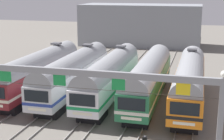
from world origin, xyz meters
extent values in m
plane|color=slate|center=(0.00, 0.00, 0.00)|extent=(160.00, 160.00, 0.00)
cube|color=gray|center=(-9.14, 17.00, 0.07)|extent=(0.07, 70.00, 0.15)
cube|color=gray|center=(-7.71, 17.00, 0.07)|extent=(0.07, 70.00, 0.15)
cube|color=gray|center=(-4.93, 17.00, 0.07)|extent=(0.07, 70.00, 0.15)
cube|color=gray|center=(-3.49, 17.00, 0.07)|extent=(0.07, 70.00, 0.15)
cube|color=gray|center=(-0.72, 17.00, 0.07)|extent=(0.07, 70.00, 0.15)
cube|color=gray|center=(0.72, 17.00, 0.07)|extent=(0.07, 70.00, 0.15)
cube|color=gray|center=(3.49, 17.00, 0.07)|extent=(0.07, 70.00, 0.15)
cube|color=gray|center=(4.93, 17.00, 0.07)|extent=(0.07, 70.00, 0.15)
cube|color=gray|center=(7.71, 17.00, 0.07)|extent=(0.07, 70.00, 0.15)
cube|color=gray|center=(9.14, 17.00, 0.07)|extent=(0.07, 70.00, 0.15)
cube|color=maroon|center=(-8.42, 0.00, 2.23)|extent=(2.85, 18.00, 2.35)
cube|color=beige|center=(-8.42, 0.00, 1.87)|extent=(2.88, 18.02, 0.28)
cylinder|color=gray|center=(-8.42, 0.00, 3.40)|extent=(2.74, 17.64, 2.74)
cube|color=black|center=(-8.42, -6.30, 0.53)|extent=(2.28, 2.60, 1.05)
cube|color=black|center=(-8.42, 6.30, 0.53)|extent=(2.28, 2.60, 1.05)
cube|color=#4C4C51|center=(-8.42, 5.04, 4.95)|extent=(1.10, 1.10, 0.20)
cube|color=silver|center=(-4.21, 0.00, 2.23)|extent=(2.85, 18.00, 2.35)
cube|color=navy|center=(-4.21, 0.00, 1.87)|extent=(2.88, 18.02, 0.28)
cylinder|color=gray|center=(-4.21, 0.00, 3.40)|extent=(2.74, 17.64, 2.74)
cube|color=black|center=(-4.21, -9.02, 2.70)|extent=(2.28, 0.06, 1.03)
cube|color=silver|center=(-4.21, -9.02, 1.47)|extent=(1.71, 0.05, 0.24)
cube|color=black|center=(-4.21, -6.30, 0.53)|extent=(2.28, 2.60, 1.05)
cube|color=black|center=(-4.21, 6.30, 0.53)|extent=(2.28, 2.60, 1.05)
cube|color=#4C4C51|center=(-4.21, 5.04, 4.95)|extent=(1.10, 1.10, 0.20)
cube|color=white|center=(0.00, 0.00, 2.23)|extent=(2.85, 18.00, 2.35)
cube|color=#198C4C|center=(0.00, 0.00, 1.87)|extent=(2.88, 18.02, 0.28)
cylinder|color=gray|center=(0.00, 0.00, 3.40)|extent=(2.74, 17.64, 2.74)
cube|color=black|center=(0.00, -9.02, 2.70)|extent=(2.28, 0.06, 1.03)
cube|color=silver|center=(0.00, -9.02, 1.47)|extent=(1.71, 0.05, 0.24)
cube|color=black|center=(0.00, -6.30, 0.53)|extent=(2.28, 2.60, 1.05)
cube|color=black|center=(0.00, 6.30, 0.53)|extent=(2.28, 2.60, 1.05)
cube|color=#4C4C51|center=(0.00, 5.04, 4.95)|extent=(1.10, 1.10, 0.20)
cube|color=#236B42|center=(4.21, 0.00, 2.23)|extent=(2.85, 18.00, 2.35)
cube|color=silver|center=(4.21, 0.00, 1.87)|extent=(2.88, 18.02, 0.28)
cylinder|color=gray|center=(4.21, 0.00, 3.40)|extent=(2.74, 17.64, 2.74)
cube|color=black|center=(4.21, -9.02, 2.70)|extent=(2.28, 0.06, 1.03)
cube|color=silver|center=(4.21, -9.02, 1.47)|extent=(1.71, 0.05, 0.24)
cube|color=black|center=(4.21, -6.30, 0.53)|extent=(2.28, 2.60, 1.05)
cube|color=black|center=(4.21, 6.30, 0.53)|extent=(2.28, 2.60, 1.05)
cube|color=orange|center=(8.42, 0.00, 2.23)|extent=(2.85, 18.00, 2.35)
cube|color=black|center=(8.42, 0.00, 1.87)|extent=(2.88, 18.02, 0.28)
cylinder|color=gray|center=(8.42, 0.00, 3.40)|extent=(2.74, 17.64, 2.74)
cube|color=black|center=(8.42, -9.02, 2.70)|extent=(2.28, 0.06, 1.03)
cube|color=silver|center=(8.42, -9.02, 1.47)|extent=(1.71, 0.05, 0.24)
cube|color=black|center=(8.42, -6.30, 0.53)|extent=(2.28, 2.60, 1.05)
cube|color=black|center=(8.42, 6.30, 0.53)|extent=(2.28, 2.60, 1.05)
cube|color=#4C4C51|center=(8.42, 5.04, 4.95)|extent=(1.10, 1.10, 0.20)
cube|color=gray|center=(10.82, -13.50, 3.25)|extent=(0.36, 0.36, 6.50)
cube|color=gray|center=(0.00, -13.50, 6.25)|extent=(21.65, 0.32, 0.44)
cube|color=#198C3F|center=(-4.21, -13.50, 5.63)|extent=(0.90, 0.08, 0.80)
cube|color=#198C3F|center=(0.00, -13.50, 5.63)|extent=(0.90, 0.08, 0.80)
cube|color=#198C3F|center=(4.21, -13.50, 5.63)|extent=(0.90, 0.08, 0.80)
cube|color=yellow|center=(8.42, -13.50, 5.63)|extent=(0.90, 0.08, 0.80)
sphere|color=white|center=(10.82, -13.50, 6.75)|extent=(0.44, 0.44, 0.44)
cylinder|color=#3F382D|center=(0.00, -13.50, 5.15)|extent=(21.65, 0.03, 0.03)
cube|color=gray|center=(-3.06, 36.27, 4.22)|extent=(24.55, 10.00, 8.45)
camera|label=1|loc=(9.34, -34.72, 11.88)|focal=54.93mm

